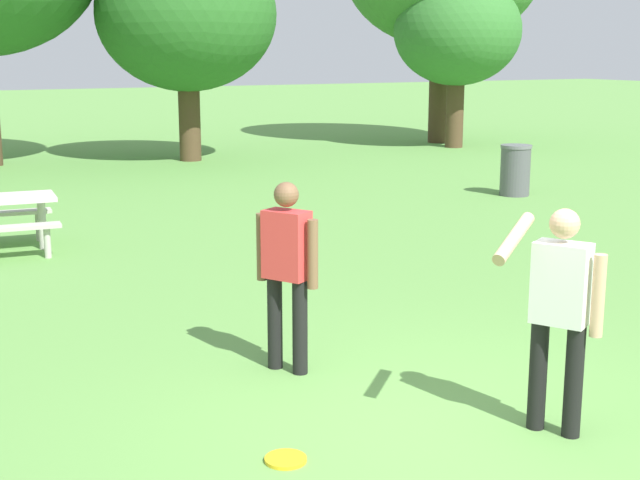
{
  "coord_description": "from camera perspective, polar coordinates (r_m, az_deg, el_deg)",
  "views": [
    {
      "loc": [
        -3.57,
        -4.8,
        2.7
      ],
      "look_at": [
        0.13,
        2.18,
        1.0
      ],
      "focal_mm": 49.56,
      "sensor_mm": 36.0,
      "label": 1
    }
  ],
  "objects": [
    {
      "name": "trash_can_beside_table",
      "position": [
        17.16,
        12.49,
        4.43
      ],
      "size": [
        0.59,
        0.59,
        0.96
      ],
      "color": "#515156",
      "rests_on": "ground"
    },
    {
      "name": "person_thrower",
      "position": [
        7.42,
        -2.15,
        -1.57
      ],
      "size": [
        0.38,
        0.54,
        1.64
      ],
      "color": "black",
      "rests_on": "ground"
    },
    {
      "name": "ground_plane",
      "position": [
        6.57,
        8.13,
        -12.27
      ],
      "size": [
        120.0,
        120.0,
        0.0
      ],
      "primitive_type": "plane",
      "color": "#609947"
    },
    {
      "name": "person_catcher",
      "position": [
        6.41,
        15.2,
        -4.03
      ],
      "size": [
        0.83,
        0.54,
        1.64
      ],
      "color": "black",
      "rests_on": "ground"
    },
    {
      "name": "tree_slender_mid",
      "position": [
        25.41,
        8.86,
        13.13
      ],
      "size": [
        3.53,
        3.53,
        4.73
      ],
      "color": "#4C3823",
      "rests_on": "ground"
    },
    {
      "name": "frisbee",
      "position": [
        6.11,
        -2.23,
        -13.97
      ],
      "size": [
        0.29,
        0.29,
        0.03
      ],
      "primitive_type": "cylinder",
      "color": "yellow",
      "rests_on": "ground"
    },
    {
      "name": "tree_far_right",
      "position": [
        22.29,
        -8.63,
        14.18
      ],
      "size": [
        4.38,
        4.38,
        5.43
      ],
      "color": "#4C3823",
      "rests_on": "ground"
    }
  ]
}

